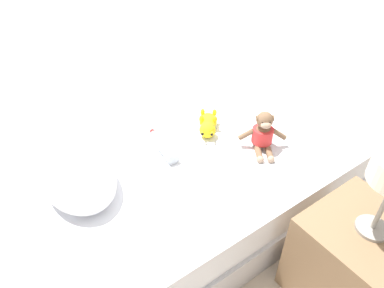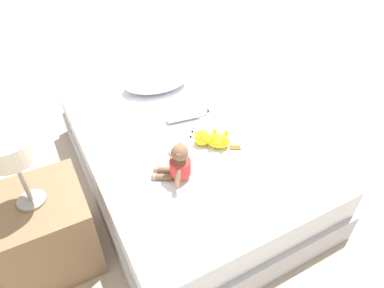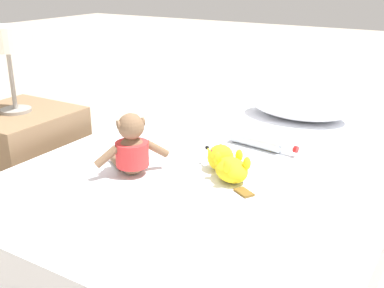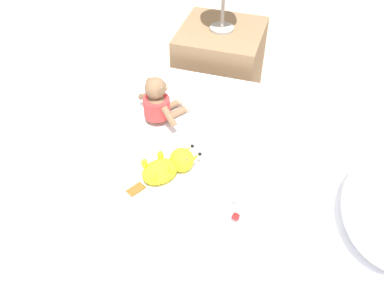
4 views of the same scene
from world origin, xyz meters
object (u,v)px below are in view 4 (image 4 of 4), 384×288
plush_monkey (159,103)px  plush_yellow_creature (169,166)px  bed (220,197)px  glass_bottle (252,183)px  nightstand (220,66)px

plush_monkey → plush_yellow_creature: plush_monkey is taller
bed → plush_monkey: size_ratio=7.66×
plush_monkey → bed: bearing=59.7°
bed → glass_bottle: (0.08, 0.14, 0.24)m
bed → plush_yellow_creature: bearing=-61.7°
glass_bottle → nightstand: (-1.04, -0.39, -0.19)m
plush_yellow_creature → glass_bottle: 0.33m
glass_bottle → plush_monkey: bearing=-120.4°
plush_yellow_creature → plush_monkey: bearing=-153.0°
nightstand → bed: bearing=14.6°
glass_bottle → nightstand: bearing=-159.6°
plush_yellow_creature → nightstand: (-1.07, -0.06, -0.20)m
bed → nightstand: nightstand is taller
plush_yellow_creature → nightstand: 1.09m
bed → plush_yellow_creature: size_ratio=6.75×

